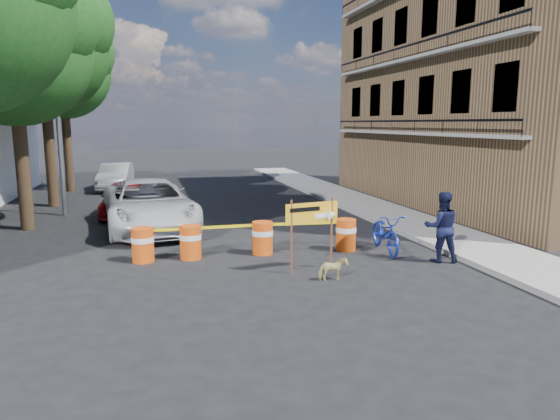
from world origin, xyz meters
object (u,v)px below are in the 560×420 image
barrel_mid_left (191,241)px  dog (333,269)px  bicycle (386,215)px  pedestrian (442,227)px  sedan_silver (116,176)px  barrel_mid_right (263,237)px  barrel_far_right (346,234)px  detour_sign (319,218)px  barrel_far_left (143,244)px  suv_white (149,205)px  sedan_red (125,198)px

barrel_mid_left → dog: size_ratio=1.39×
bicycle → barrel_mid_left: bearing=-179.0°
pedestrian → sedan_silver: bearing=-44.5°
barrel_mid_right → dog: bearing=-69.4°
barrel_mid_left → barrel_far_right: 4.33m
pedestrian → detour_sign: bearing=17.1°
sedan_silver → barrel_far_left: bearing=-80.0°
barrel_far_left → suv_white: 4.19m
detour_sign → bicycle: bearing=16.6°
dog → sedan_silver: 18.87m
barrel_far_right → detour_sign: 2.34m
detour_sign → sedan_red: (-4.85, 8.97, -0.64)m
barrel_far_right → dog: size_ratio=1.39×
sedan_red → sedan_silver: size_ratio=0.92×
detour_sign → bicycle: bicycle is taller
dog → barrel_far_right: bearing=-28.6°
barrel_far_left → barrel_mid_left: size_ratio=1.00×
bicycle → sedan_red: bearing=141.2°
bicycle → dog: (-2.35, -2.09, -0.78)m
dog → suv_white: (-4.02, 6.91, 0.56)m
barrel_mid_left → pedestrian: size_ratio=0.49×
barrel_mid_left → barrel_far_left: bearing=-179.9°
barrel_mid_left → bicycle: 5.41m
barrel_mid_right → sedan_silver: sedan_silver is taller
suv_white → barrel_mid_right: bearing=-60.7°
bicycle → sedan_red: 10.63m
barrel_far_right → suv_white: bearing=140.7°
bicycle → dog: bicycle is taller
barrel_mid_left → suv_white: (-1.04, 4.17, 0.37)m
barrel_mid_left → sedan_silver: 15.48m
bicycle → pedestrian: bearing=-45.9°
barrel_mid_right → sedan_silver: size_ratio=0.21×
sedan_silver → suv_white: bearing=-76.9°
pedestrian → bicycle: 1.59m
barrel_mid_right → sedan_red: bearing=118.7°
barrel_mid_left → barrel_mid_right: size_ratio=1.00×
barrel_far_right → pedestrian: 2.63m
suv_white → detour_sign: bearing=-63.1°
dog → sedan_silver: bearing=17.0°
dog → sedan_silver: sedan_silver is taller
barrel_far_left → bicycle: (6.56, -0.66, 0.58)m
barrel_far_left → suv_white: (0.19, 4.17, 0.37)m
barrel_far_right → detour_sign: detour_sign is taller
bicycle → sedan_red: bicycle is taller
sedan_red → sedan_silver: 8.19m
pedestrian → barrel_far_right: bearing=-23.5°
barrel_mid_right → bicycle: bicycle is taller
barrel_far_left → detour_sign: bearing=-24.5°
barrel_mid_left → barrel_mid_right: same height
barrel_far_right → sedan_red: (-6.26, 7.31, 0.20)m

